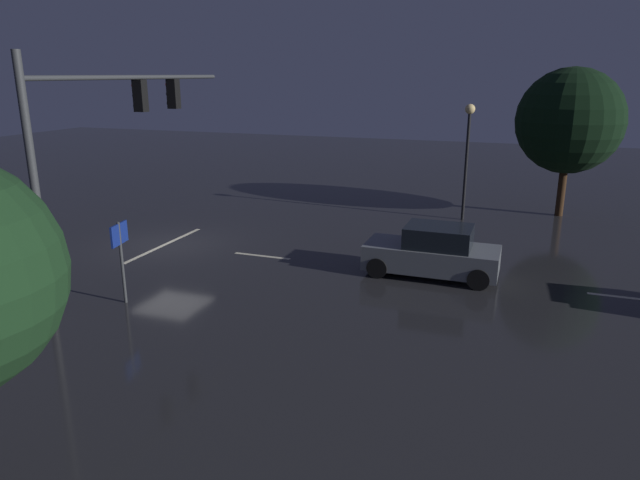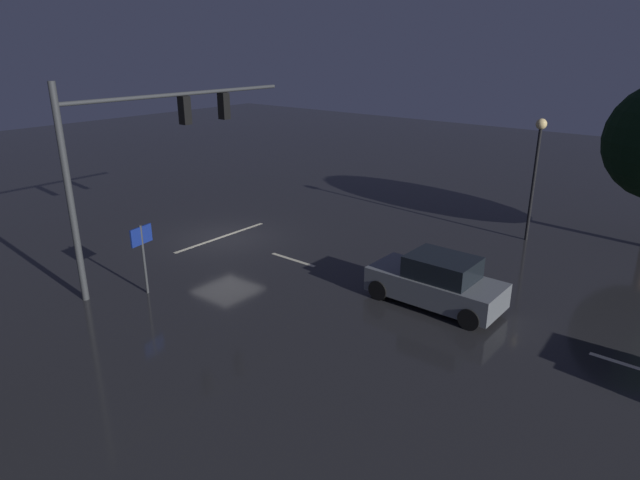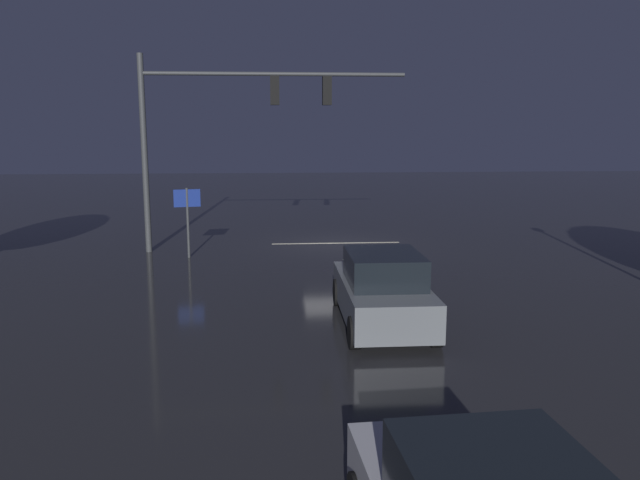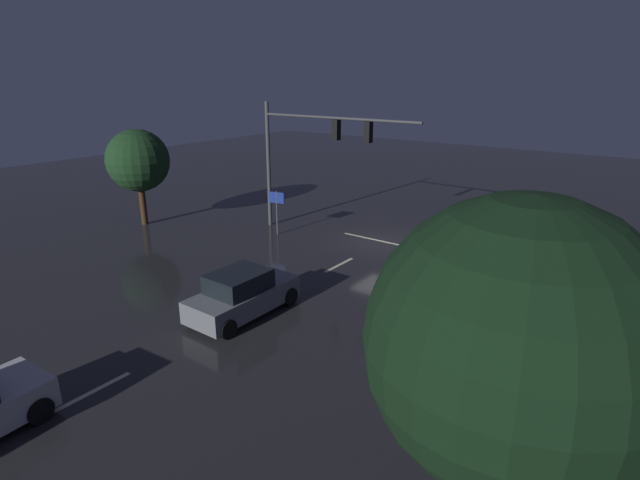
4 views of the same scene
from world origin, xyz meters
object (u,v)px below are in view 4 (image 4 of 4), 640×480
route_sign (277,203)px  tree_left_near (516,344)px  traffic_signal_assembly (310,144)px  tree_right_near (138,161)px  car_approaching (242,294)px  street_lamp_left_kerb (466,274)px

route_sign → tree_left_near: bearing=142.1°
traffic_signal_assembly → tree_right_near: size_ratio=1.70×
car_approaching → tree_right_near: size_ratio=0.80×
street_lamp_left_kerb → route_sign: size_ratio=2.13×
tree_left_near → tree_right_near: (23.39, -9.13, -0.64)m
traffic_signal_assembly → car_approaching: 10.84m
tree_right_near → street_lamp_left_kerb: bearing=166.8°
route_sign → tree_right_near: (7.60, 3.14, 1.98)m
traffic_signal_assembly → route_sign: (1.41, 1.18, -3.17)m
car_approaching → route_sign: 9.70m
traffic_signal_assembly → tree_right_near: 10.06m
tree_right_near → car_approaching: bearing=159.4°
route_sign → tree_left_near: (-15.79, 12.27, 2.62)m
traffic_signal_assembly → tree_left_near: traffic_signal_assembly is taller
route_sign → tree_right_near: tree_right_near is taller
car_approaching → route_sign: (5.38, -8.02, 0.95)m
route_sign → tree_left_near: tree_left_near is taller
car_approaching → route_sign: route_sign is taller
traffic_signal_assembly → car_approaching: size_ratio=2.14×
traffic_signal_assembly → route_sign: size_ratio=3.87×
car_approaching → tree_left_near: 11.81m
route_sign → street_lamp_left_kerb: bearing=149.0°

